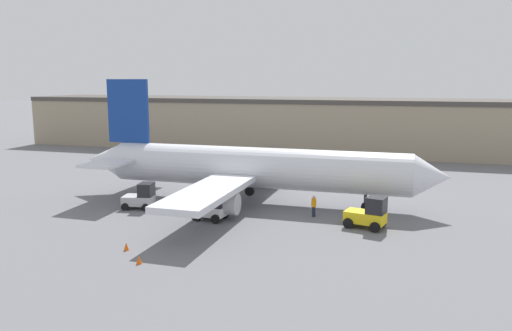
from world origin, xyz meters
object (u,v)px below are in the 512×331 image
at_px(ground_crew_worker, 314,206).
at_px(baggage_tug, 369,214).
at_px(pushback_tug, 141,197).
at_px(safety_cone_far, 126,246).
at_px(airplane, 246,168).
at_px(belt_loader_truck, 212,207).
at_px(safety_cone_near, 139,260).

height_order(ground_crew_worker, baggage_tug, baggage_tug).
xyz_separation_m(pushback_tug, safety_cone_far, (4.71, -10.30, -0.77)).
bearing_deg(ground_crew_worker, airplane, 74.83).
height_order(belt_loader_truck, safety_cone_near, belt_loader_truck).
bearing_deg(ground_crew_worker, pushback_tug, 107.03).
height_order(baggage_tug, pushback_tug, baggage_tug).
distance_m(baggage_tug, belt_loader_truck, 12.54).
xyz_separation_m(airplane, baggage_tug, (11.72, -5.45, -2.13)).
height_order(ground_crew_worker, safety_cone_near, ground_crew_worker).
relative_size(ground_crew_worker, pushback_tug, 0.62).
xyz_separation_m(ground_crew_worker, baggage_tug, (4.66, -2.02, 0.18)).
bearing_deg(safety_cone_far, safety_cone_near, -43.36).
distance_m(baggage_tug, pushback_tug, 20.00).
bearing_deg(safety_cone_far, pushback_tug, 114.55).
bearing_deg(belt_loader_truck, safety_cone_near, -87.77).
xyz_separation_m(ground_crew_worker, belt_loader_truck, (-7.80, -3.35, 0.10)).
xyz_separation_m(safety_cone_near, safety_cone_far, (-2.11, 2.00, 0.00)).
distance_m(baggage_tug, safety_cone_far, 18.27).
distance_m(ground_crew_worker, belt_loader_truck, 8.49).
relative_size(ground_crew_worker, safety_cone_near, 3.33).
xyz_separation_m(ground_crew_worker, safety_cone_near, (-8.51, -14.00, -0.70)).
distance_m(airplane, safety_cone_far, 16.11).
height_order(ground_crew_worker, pushback_tug, pushback_tug).
relative_size(baggage_tug, safety_cone_near, 6.08).
distance_m(belt_loader_truck, safety_cone_far, 9.14).
height_order(airplane, baggage_tug, airplane).
bearing_deg(belt_loader_truck, pushback_tug, 173.62).
bearing_deg(airplane, ground_crew_worker, -25.89).
distance_m(baggage_tug, safety_cone_near, 17.82).
bearing_deg(airplane, belt_loader_truck, -96.30).
xyz_separation_m(baggage_tug, belt_loader_truck, (-12.47, -1.33, -0.07)).
bearing_deg(safety_cone_near, baggage_tug, 42.28).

